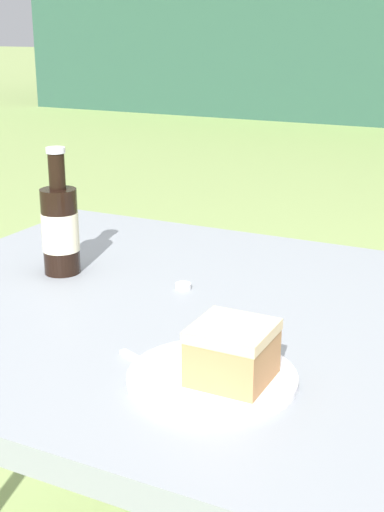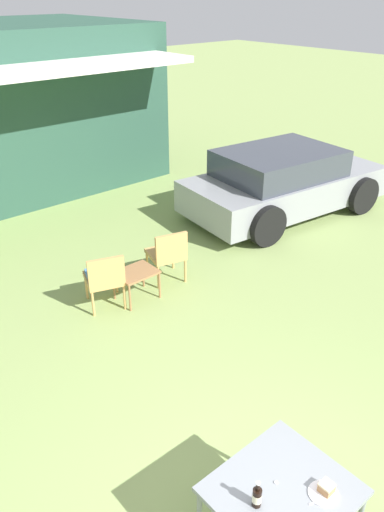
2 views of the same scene
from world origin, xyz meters
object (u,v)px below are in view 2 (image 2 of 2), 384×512
Objects in this scene: wicker_chair_plain at (168,253)px; parked_car at (283,182)px; wicker_chair_cushioned at (104,277)px; garden_side_table at (136,275)px; cola_bottle_near at (257,497)px; cake_on_plate at (325,490)px; patio_table at (282,494)px.

parked_car is at bearing -154.51° from wicker_chair_plain.
garden_side_table is (0.44, -0.12, -0.09)m from wicker_chair_cushioned.
parked_car is 17.75× the size of cola_bottle_near.
wicker_chair_cushioned is (-4.35, -0.56, -0.16)m from parked_car.
cola_bottle_near is at bearing -134.88° from parked_car.
cola_bottle_near reaches higher than wicker_chair_cushioned.
cake_on_plate is (-1.71, -3.99, 0.28)m from wicker_chair_plain.
cola_bottle_near is at bearing 93.23° from wicker_chair_cushioned.
cola_bottle_near is (-5.44, -4.32, 0.19)m from parked_car.
wicker_chair_cushioned is 1.00× the size of wicker_chair_plain.
parked_car is 6.94m from cola_bottle_near.
garden_side_table is at bearing -175.65° from wicker_chair_cushioned.
wicker_chair_plain is 0.65m from garden_side_table.
parked_car reaches higher than wicker_chair_cushioned.
parked_car is 4.39m from wicker_chair_cushioned.
cola_bottle_near reaches higher than wicker_chair_plain.
cola_bottle_near is (-1.08, -3.76, 0.34)m from wicker_chair_cushioned.
cake_on_plate is (-0.64, -4.02, 0.29)m from wicker_chair_cushioned.
cake_on_plate is at bearing 82.22° from wicker_chair_plain.
wicker_chair_plain is at bearing 63.11° from patio_table.
parked_car reaches higher than wicker_chair_plain.
cake_on_plate reaches higher than patio_table.
wicker_chair_cushioned is at bearing 80.98° from cake_on_plate.
patio_table is at bearing -9.93° from cola_bottle_near.
parked_car reaches higher than garden_side_table.
patio_table is at bearing -133.34° from parked_car.
garden_side_table is 4.06m from cake_on_plate.
parked_car reaches higher than cola_bottle_near.
wicker_chair_cushioned and wicker_chair_plain have the same top height.
parked_car is 18.69× the size of cake_on_plate.
wicker_chair_plain is 4.35m from cake_on_plate.
wicker_chair_cushioned is 3.90m from patio_table.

